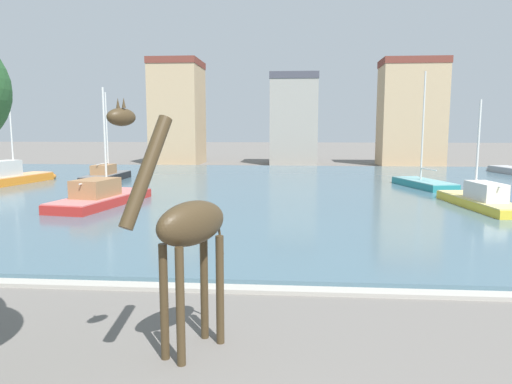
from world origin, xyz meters
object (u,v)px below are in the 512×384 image
sailboat_black (109,176)px  sailboat_red (107,198)px  sailboat_yellow (475,201)px  sailboat_orange (14,178)px  giraffe_statue (186,229)px  sailboat_teal (419,184)px

sailboat_black → sailboat_red: bearing=-68.7°
sailboat_red → sailboat_yellow: (20.49, 0.76, -0.02)m
sailboat_orange → sailboat_black: bearing=25.0°
sailboat_yellow → sailboat_red: bearing=-177.9°
giraffe_statue → sailboat_orange: bearing=127.0°
giraffe_statue → sailboat_teal: size_ratio=0.58×
giraffe_statue → sailboat_red: (-8.52, 16.96, -1.97)m
sailboat_red → sailboat_black: 12.58m
sailboat_teal → sailboat_orange: bearing=-178.3°
sailboat_teal → sailboat_yellow: size_ratio=1.03×
giraffe_statue → sailboat_red: 19.08m
sailboat_yellow → giraffe_statue: bearing=-124.1°
sailboat_red → sailboat_orange: sailboat_orange is taller
sailboat_yellow → sailboat_black: 27.36m
giraffe_statue → sailboat_teal: bearing=67.1°
giraffe_statue → sailboat_red: sailboat_red is taller
giraffe_statue → sailboat_black: (-13.08, 28.68, -1.97)m
sailboat_teal → sailboat_orange: (-30.66, -0.90, 0.26)m
sailboat_red → sailboat_teal: size_ratio=1.02×
sailboat_red → sailboat_teal: 22.01m
sailboat_red → sailboat_teal: (19.77, 9.67, -0.15)m
sailboat_orange → sailboat_yellow: bearing=-14.3°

